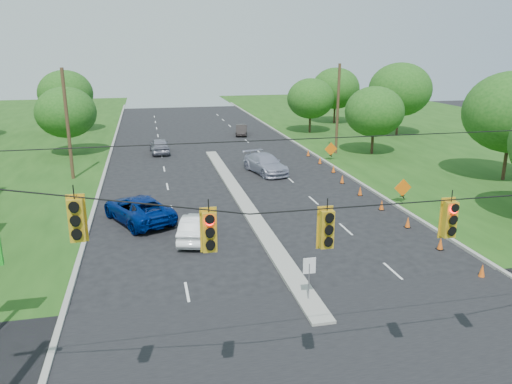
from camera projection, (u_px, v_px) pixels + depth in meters
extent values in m
cube|color=gray|center=(104.00, 178.00, 41.78)|extent=(0.25, 110.00, 0.16)
cube|color=gray|center=(331.00, 166.00, 45.97)|extent=(0.25, 110.00, 0.16)
cube|color=gray|center=(242.00, 201.00, 35.43)|extent=(1.00, 34.00, 0.18)
cylinder|color=gray|center=(309.00, 283.00, 21.12)|extent=(0.06, 0.06, 1.80)
cube|color=white|center=(309.00, 266.00, 20.90)|extent=(0.55, 0.04, 0.70)
cylinder|color=black|center=(401.00, 189.00, 12.85)|extent=(24.00, 0.04, 0.04)
cube|color=gold|center=(77.00, 220.00, 11.27)|extent=(0.34, 0.24, 1.00)
cube|color=gold|center=(209.00, 232.00, 12.03)|extent=(0.34, 0.24, 1.00)
cube|color=gold|center=(326.00, 229.00, 12.70)|extent=(0.34, 0.24, 1.00)
cube|color=gold|center=(449.00, 219.00, 13.43)|extent=(0.34, 0.24, 1.00)
cylinder|color=#422D1C|center=(68.00, 125.00, 40.03)|extent=(0.28, 0.28, 9.00)
cylinder|color=#422D1C|center=(338.00, 110.00, 49.90)|extent=(0.28, 0.28, 9.00)
cone|color=#E25B16|center=(482.00, 271.00, 23.56)|extent=(0.32, 0.32, 0.70)
cone|color=#E25B16|center=(440.00, 243.00, 26.84)|extent=(0.32, 0.32, 0.70)
cone|color=#E25B16|center=(408.00, 222.00, 30.12)|extent=(0.32, 0.32, 0.70)
cone|color=#E25B16|center=(382.00, 205.00, 33.40)|extent=(0.32, 0.32, 0.70)
cone|color=#E25B16|center=(360.00, 191.00, 36.69)|extent=(0.32, 0.32, 0.70)
cone|color=#E25B16|center=(342.00, 179.00, 39.97)|extent=(0.32, 0.32, 0.70)
cone|color=#E25B16|center=(334.00, 169.00, 43.37)|extent=(0.32, 0.32, 0.70)
cone|color=#E25B16|center=(320.00, 160.00, 46.66)|extent=(0.32, 0.32, 0.70)
cone|color=#E25B16|center=(308.00, 153.00, 49.94)|extent=(0.32, 0.32, 0.70)
cube|color=black|center=(402.00, 196.00, 34.71)|extent=(0.06, 0.58, 0.26)
cube|color=black|center=(402.00, 196.00, 34.71)|extent=(0.06, 0.58, 0.26)
cube|color=orange|center=(403.00, 188.00, 34.54)|extent=(1.27, 0.05, 1.27)
cube|color=black|center=(331.00, 155.00, 47.83)|extent=(0.06, 0.58, 0.26)
cube|color=black|center=(331.00, 155.00, 47.83)|extent=(0.06, 0.58, 0.26)
cube|color=orange|center=(331.00, 149.00, 47.67)|extent=(1.27, 0.05, 1.27)
cylinder|color=black|center=(69.00, 143.00, 50.00)|extent=(0.28, 0.28, 2.52)
ellipsoid|color=#194C14|center=(66.00, 112.00, 49.14)|extent=(5.88, 5.88, 5.04)
cylinder|color=black|center=(69.00, 121.00, 63.60)|extent=(0.28, 0.28, 2.88)
ellipsoid|color=#194C14|center=(66.00, 93.00, 62.62)|extent=(6.72, 6.72, 5.76)
cylinder|color=black|center=(505.00, 161.00, 40.48)|extent=(0.28, 0.28, 3.24)
ellipsoid|color=#194C14|center=(512.00, 112.00, 39.37)|extent=(7.56, 7.56, 6.48)
cylinder|color=black|center=(372.00, 142.00, 50.59)|extent=(0.28, 0.28, 2.52)
ellipsoid|color=#194C14|center=(374.00, 112.00, 49.73)|extent=(5.88, 5.88, 5.04)
cylinder|color=black|center=(397.00, 122.00, 61.52)|extent=(0.28, 0.28, 3.24)
ellipsoid|color=#194C14|center=(400.00, 90.00, 60.41)|extent=(7.56, 7.56, 6.48)
cylinder|color=black|center=(334.00, 113.00, 71.06)|extent=(0.28, 0.28, 2.88)
ellipsoid|color=#194C14|center=(336.00, 88.00, 70.07)|extent=(6.72, 6.72, 5.76)
cylinder|color=black|center=(310.00, 123.00, 63.30)|extent=(0.28, 0.28, 2.52)
ellipsoid|color=#194C14|center=(311.00, 98.00, 62.44)|extent=(5.88, 5.88, 5.04)
imported|color=white|center=(197.00, 227.00, 28.19)|extent=(2.65, 4.69, 1.46)
imported|color=navy|center=(138.00, 209.00, 31.06)|extent=(4.99, 6.54, 1.65)
imported|color=#8F92A9|center=(265.00, 164.00, 43.17)|extent=(3.47, 5.97, 1.63)
imported|color=gray|center=(160.00, 146.00, 51.22)|extent=(2.07, 4.67, 1.56)
imported|color=#2B2525|center=(242.00, 130.00, 61.90)|extent=(2.13, 4.07, 1.28)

